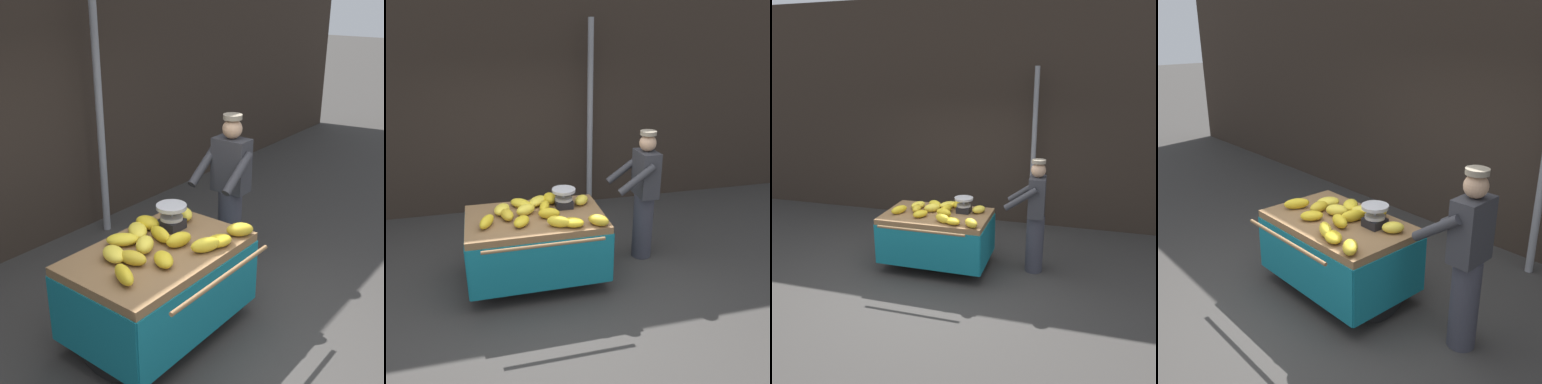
% 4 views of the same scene
% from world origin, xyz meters
% --- Properties ---
extents(ground_plane, '(60.00, 60.00, 0.00)m').
position_xyz_m(ground_plane, '(0.00, 0.00, 0.00)').
color(ground_plane, '#383533').
extents(back_wall, '(16.00, 0.24, 4.30)m').
position_xyz_m(back_wall, '(0.00, 2.85, 2.15)').
color(back_wall, '#332821').
rests_on(back_wall, ground).
extents(street_pole, '(0.09, 0.09, 3.03)m').
position_xyz_m(street_pole, '(1.11, 2.45, 1.51)').
color(street_pole, gray).
rests_on(street_pole, ground).
extents(banana_cart, '(1.60, 1.20, 0.86)m').
position_xyz_m(banana_cart, '(-0.09, 0.46, 0.62)').
color(banana_cart, olive).
rests_on(banana_cart, ground).
extents(weighing_scale, '(0.28, 0.28, 0.24)m').
position_xyz_m(weighing_scale, '(0.29, 0.63, 0.98)').
color(weighing_scale, black).
rests_on(weighing_scale, banana_cart).
extents(banana_bunch_0, '(0.17, 0.25, 0.12)m').
position_xyz_m(banana_bunch_0, '(0.15, 0.80, 0.92)').
color(banana_bunch_0, gold).
rests_on(banana_bunch_0, banana_cart).
extents(banana_bunch_1, '(0.29, 0.22, 0.13)m').
position_xyz_m(banana_bunch_1, '(0.12, 0.12, 0.92)').
color(banana_bunch_1, yellow).
rests_on(banana_bunch_1, banana_cart).
extents(banana_bunch_2, '(0.22, 0.31, 0.12)m').
position_xyz_m(banana_bunch_2, '(-0.63, 0.32, 0.92)').
color(banana_bunch_2, gold).
rests_on(banana_bunch_2, banana_cart).
extents(banana_bunch_3, '(0.27, 0.27, 0.12)m').
position_xyz_m(banana_bunch_3, '(0.55, 0.06, 0.92)').
color(banana_bunch_3, gold).
rests_on(banana_bunch_3, banana_cart).
extents(banana_bunch_4, '(0.25, 0.31, 0.11)m').
position_xyz_m(banana_bunch_4, '(-0.45, 0.62, 0.91)').
color(banana_bunch_4, yellow).
rests_on(banana_bunch_4, banana_cart).
extents(banana_bunch_5, '(0.31, 0.33, 0.10)m').
position_xyz_m(banana_bunch_5, '(-0.01, 0.78, 0.91)').
color(banana_bunch_5, yellow).
rests_on(banana_bunch_5, banana_cart).
extents(banana_bunch_6, '(0.31, 0.32, 0.10)m').
position_xyz_m(banana_bunch_6, '(-0.22, 0.75, 0.91)').
color(banana_bunch_6, yellow).
rests_on(banana_bunch_6, banana_cart).
extents(banana_bunch_7, '(0.27, 0.19, 0.13)m').
position_xyz_m(banana_bunch_7, '(0.06, 0.36, 0.92)').
color(banana_bunch_7, gold).
rests_on(banana_bunch_7, banana_cart).
extents(banana_bunch_8, '(0.28, 0.26, 0.12)m').
position_xyz_m(banana_bunch_8, '(-0.18, 0.52, 0.92)').
color(banana_bunch_8, yellow).
rests_on(banana_bunch_8, banana_cart).
extents(banana_bunch_9, '(0.19, 0.29, 0.12)m').
position_xyz_m(banana_bunch_9, '(0.04, 0.55, 0.92)').
color(banana_bunch_9, gold).
rests_on(banana_bunch_9, banana_cart).
extents(banana_bunch_10, '(0.29, 0.24, 0.10)m').
position_xyz_m(banana_bunch_10, '(0.27, 0.09, 0.91)').
color(banana_bunch_10, gold).
rests_on(banana_bunch_10, banana_cart).
extents(banana_bunch_11, '(0.25, 0.26, 0.11)m').
position_xyz_m(banana_bunch_11, '(0.51, 0.66, 0.92)').
color(banana_bunch_11, yellow).
rests_on(banana_bunch_11, banana_cart).
extents(banana_bunch_12, '(0.25, 0.28, 0.10)m').
position_xyz_m(banana_bunch_12, '(-0.26, 0.25, 0.91)').
color(banana_bunch_12, gold).
rests_on(banana_bunch_12, banana_cart).
extents(banana_bunch_13, '(0.18, 0.27, 0.11)m').
position_xyz_m(banana_bunch_13, '(-0.40, 0.45, 0.92)').
color(banana_bunch_13, gold).
rests_on(banana_bunch_13, banana_cart).
extents(vendor_person, '(0.59, 0.53, 1.71)m').
position_xyz_m(vendor_person, '(1.35, 0.71, 0.87)').
color(vendor_person, '#383842').
rests_on(vendor_person, ground).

